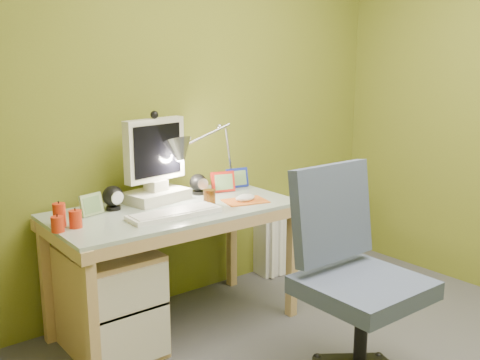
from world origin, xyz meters
TOP-DOWN VIEW (x-y plane):
  - wall_back at (0.00, 1.60)m, footprint 3.20×0.01m
  - desk at (-0.27, 1.23)m, footprint 1.31×0.68m
  - monitor at (-0.27, 1.41)m, footprint 0.41×0.28m
  - speaker_left at (-0.54, 1.39)m, footprint 0.12×0.12m
  - speaker_right at (-0.00, 1.39)m, footprint 0.12×0.12m
  - keyboard at (-0.35, 1.09)m, footprint 0.49×0.17m
  - mousepad at (0.11, 1.09)m, footprint 0.27×0.22m
  - mouse at (0.11, 1.09)m, footprint 0.12×0.08m
  - amber_tumbler at (-0.09, 1.15)m, footprint 0.08×0.08m
  - candle_cluster at (-0.87, 1.24)m, footprint 0.16×0.15m
  - photo_frame_red at (0.15, 1.35)m, footprint 0.14×0.06m
  - photo_frame_blue at (0.29, 1.39)m, footprint 0.14×0.05m
  - photo_frame_green at (-0.67, 1.37)m, footprint 0.13×0.05m
  - desk_lamp at (0.18, 1.41)m, footprint 0.56×0.29m
  - task_chair at (0.07, 0.22)m, footprint 0.57×0.57m
  - radiator at (0.80, 1.50)m, footprint 0.46×0.23m

SIDE VIEW (x-z plane):
  - radiator at x=0.80m, z-range 0.00..0.44m
  - desk at x=-0.27m, z-range 0.00..0.70m
  - task_chair at x=0.07m, z-range 0.00..1.03m
  - mousepad at x=0.11m, z-range 0.70..0.70m
  - keyboard at x=-0.35m, z-range 0.70..0.72m
  - mouse at x=0.11m, z-range 0.70..0.74m
  - amber_tumbler at x=-0.09m, z-range 0.70..0.78m
  - photo_frame_green at x=-0.67m, z-range 0.70..0.81m
  - candle_cluster at x=-0.87m, z-range 0.70..0.81m
  - photo_frame_blue at x=0.29m, z-range 0.70..0.82m
  - speaker_right at x=0.00m, z-range 0.70..0.82m
  - photo_frame_red at x=0.15m, z-range 0.70..0.82m
  - speaker_left at x=-0.54m, z-range 0.70..0.83m
  - monitor at x=-0.27m, z-range 0.70..1.21m
  - desk_lamp at x=0.18m, z-range 0.70..1.28m
  - wall_back at x=0.00m, z-range 0.00..2.40m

